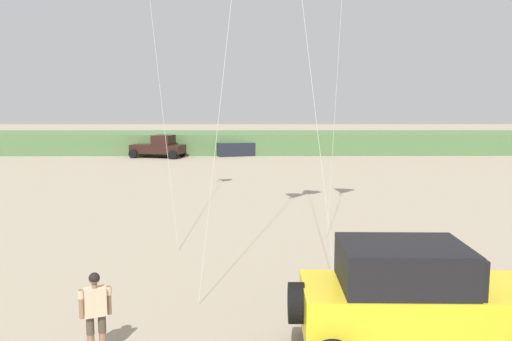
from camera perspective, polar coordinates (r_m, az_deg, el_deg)
name	(u,v)px	position (r m, az deg, el deg)	size (l,w,h in m)	color
dune_ridge	(267,142)	(51.19, 1.21, 3.11)	(90.00, 8.08, 1.90)	#567A47
jeep	(416,299)	(10.51, 17.10, -13.26)	(4.88, 2.46, 2.26)	yellow
person_watching	(95,309)	(10.75, -17.12, -14.28)	(0.58, 0.42, 1.67)	#8C664C
distant_pickup	(159,147)	(46.68, -10.53, 2.54)	(4.93, 3.38, 1.98)	black
distant_sedan	(240,149)	(47.62, -1.80, 2.36)	(4.20, 1.70, 1.20)	#1E232D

